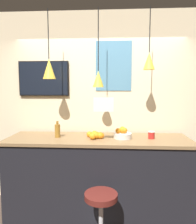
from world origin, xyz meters
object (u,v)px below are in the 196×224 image
(bar_stool, at_px, (101,211))
(spread_jar, at_px, (151,135))
(fruit_bowl, at_px, (122,134))
(juice_bottle, at_px, (57,130))
(mounted_tv, at_px, (44,79))

(bar_stool, height_order, spread_jar, spread_jar)
(fruit_bowl, distance_m, juice_bottle, 0.88)
(bar_stool, relative_size, spread_jar, 6.46)
(bar_stool, relative_size, juice_bottle, 2.86)
(spread_jar, distance_m, mounted_tv, 1.79)
(juice_bottle, bearing_deg, fruit_bowl, -0.04)
(fruit_bowl, relative_size, spread_jar, 2.42)
(fruit_bowl, xyz_separation_m, juice_bottle, (-0.88, 0.00, 0.04))
(fruit_bowl, height_order, juice_bottle, juice_bottle)
(spread_jar, bearing_deg, mounted_tv, 164.73)
(bar_stool, xyz_separation_m, spread_jar, (0.63, 0.64, 0.71))
(bar_stool, bearing_deg, juice_bottle, 134.45)
(spread_jar, bearing_deg, juice_bottle, 180.00)
(spread_jar, bearing_deg, bar_stool, -134.88)
(juice_bottle, xyz_separation_m, spread_jar, (1.26, 0.00, -0.04))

